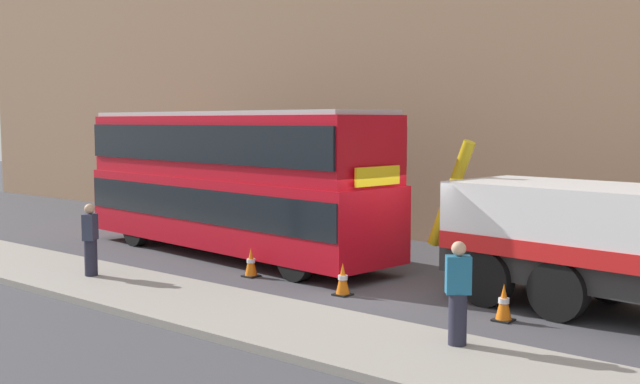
% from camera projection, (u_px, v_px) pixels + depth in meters
% --- Properties ---
extents(ground_plane, '(120.00, 120.00, 0.00)m').
position_uv_depth(ground_plane, '(411.00, 290.00, 17.10)').
color(ground_plane, '#424247').
extents(near_kerb, '(60.00, 2.80, 0.15)m').
position_uv_depth(near_kerb, '(285.00, 325.00, 13.88)').
color(near_kerb, gray).
rests_on(near_kerb, ground_plane).
extents(double_decker_bus, '(11.19, 3.62, 4.06)m').
position_uv_depth(double_decker_bus, '(230.00, 177.00, 21.35)').
color(double_decker_bus, '#B70C19').
rests_on(double_decker_bus, ground_plane).
extents(pedestrian_onlooker, '(0.45, 0.48, 1.71)m').
position_uv_depth(pedestrian_onlooker, '(90.00, 241.00, 17.89)').
color(pedestrian_onlooker, '#232333').
rests_on(pedestrian_onlooker, near_kerb).
extents(pedestrian_bystander, '(0.47, 0.45, 1.71)m').
position_uv_depth(pedestrian_bystander, '(458.00, 294.00, 12.34)').
color(pedestrian_bystander, '#232333').
rests_on(pedestrian_bystander, near_kerb).
extents(traffic_cone_near_bus, '(0.36, 0.36, 0.72)m').
position_uv_depth(traffic_cone_near_bus, '(251.00, 263.00, 18.53)').
color(traffic_cone_near_bus, orange).
rests_on(traffic_cone_near_bus, ground_plane).
extents(traffic_cone_midway, '(0.36, 0.36, 0.72)m').
position_uv_depth(traffic_cone_midway, '(343.00, 280.00, 16.55)').
color(traffic_cone_midway, orange).
rests_on(traffic_cone_midway, ground_plane).
extents(traffic_cone_near_truck, '(0.36, 0.36, 0.72)m').
position_uv_depth(traffic_cone_near_truck, '(504.00, 303.00, 14.42)').
color(traffic_cone_near_truck, orange).
rests_on(traffic_cone_near_truck, ground_plane).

